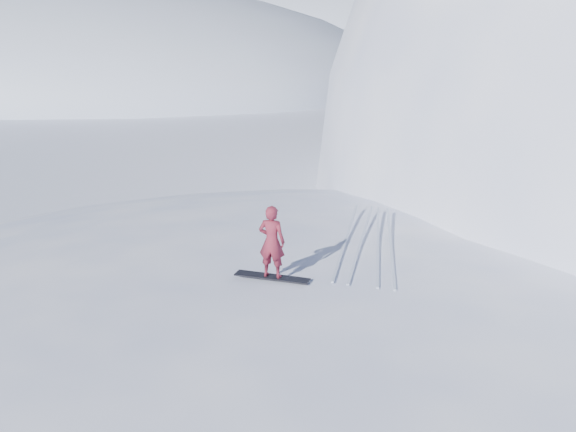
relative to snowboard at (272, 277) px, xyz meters
The scene contains 7 objects.
near_ridge 4.49m from the snowboard, 14.04° to the left, with size 36.00×28.00×4.80m, color white.
far_ridge_c 114.22m from the snowboard, 109.08° to the left, with size 140.00×90.00×36.00m, color white.
wind_bumps 3.21m from the snowboard, ahead, with size 16.00×14.40×1.00m.
snowboard is the anchor object (origin of this frame).
snowboarder 0.81m from the snowboard, ahead, with size 0.58×0.38×1.58m, color maroon.
vapor_plume 57.19m from the snowboard, 138.98° to the left, with size 10.29×8.23×7.20m, color white.
board_tracks 3.43m from the snowboard, 66.00° to the left, with size 2.36×5.95×0.04m.
Camera 1 is at (2.06, -9.83, 7.71)m, focal length 40.00 mm.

